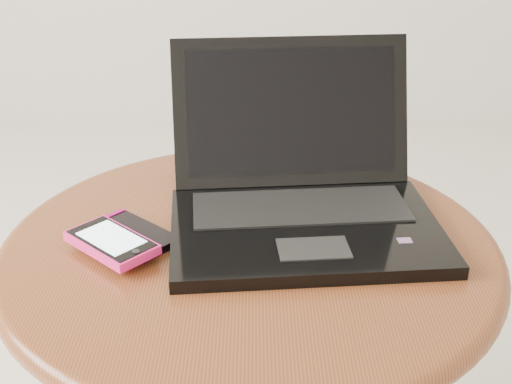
{
  "coord_description": "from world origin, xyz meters",
  "views": [
    {
      "loc": [
        0.01,
        -0.75,
        1.0
      ],
      "look_at": [
        0.02,
        0.09,
        0.59
      ],
      "focal_mm": 49.01,
      "sensor_mm": 36.0,
      "label": 1
    }
  ],
  "objects": [
    {
      "name": "table",
      "position": [
        0.01,
        0.07,
        0.42
      ],
      "size": [
        0.67,
        0.67,
        0.53
      ],
      "color": "#582E1D",
      "rests_on": "ground"
    },
    {
      "name": "phone_black",
      "position": [
        -0.15,
        0.07,
        0.54
      ],
      "size": [
        0.14,
        0.13,
        0.01
      ],
      "color": "black",
      "rests_on": "table"
    },
    {
      "name": "laptop",
      "position": [
        0.08,
        0.12,
        0.58
      ],
      "size": [
        0.38,
        0.36,
        0.23
      ],
      "color": "black",
      "rests_on": "table"
    },
    {
      "name": "phone_pink",
      "position": [
        -0.17,
        0.03,
        0.55
      ],
      "size": [
        0.13,
        0.13,
        0.01
      ],
      "color": "#FF217D",
      "rests_on": "phone_black"
    }
  ]
}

